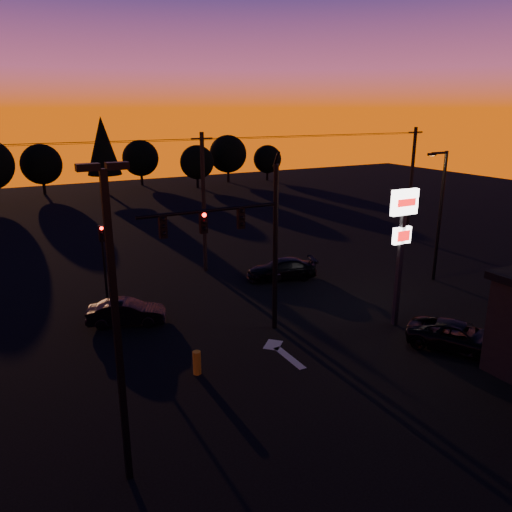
{
  "coord_description": "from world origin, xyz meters",
  "views": [
    {
      "loc": [
        -9.97,
        -15.51,
        10.41
      ],
      "look_at": [
        1.0,
        5.0,
        3.5
      ],
      "focal_mm": 35.0,
      "sensor_mm": 36.0,
      "label": 1
    }
  ],
  "objects_px": {
    "traffic_signal_mast": "(245,234)",
    "streetlight": "(439,211)",
    "suv_parked": "(460,337)",
    "secondary_signal": "(103,252)",
    "car_mid": "(127,312)",
    "pylon_sign": "(402,229)",
    "bollard": "(197,363)",
    "parking_lot_light": "(115,311)",
    "car_right": "(281,269)"
  },
  "relations": [
    {
      "from": "pylon_sign",
      "to": "car_mid",
      "type": "height_order",
      "value": "pylon_sign"
    },
    {
      "from": "secondary_signal",
      "to": "pylon_sign",
      "type": "xyz_separation_m",
      "value": [
        12.0,
        -9.99,
        2.05
      ]
    },
    {
      "from": "car_right",
      "to": "parking_lot_light",
      "type": "bearing_deg",
      "value": -27.96
    },
    {
      "from": "bollard",
      "to": "car_right",
      "type": "relative_size",
      "value": 0.23
    },
    {
      "from": "traffic_signal_mast",
      "to": "streetlight",
      "type": "bearing_deg",
      "value": 6.14
    },
    {
      "from": "car_right",
      "to": "pylon_sign",
      "type": "bearing_deg",
      "value": 26.08
    },
    {
      "from": "pylon_sign",
      "to": "car_right",
      "type": "bearing_deg",
      "value": 99.23
    },
    {
      "from": "streetlight",
      "to": "bollard",
      "type": "height_order",
      "value": "streetlight"
    },
    {
      "from": "pylon_sign",
      "to": "streetlight",
      "type": "bearing_deg",
      "value": 30.08
    },
    {
      "from": "streetlight",
      "to": "suv_parked",
      "type": "height_order",
      "value": "streetlight"
    },
    {
      "from": "secondary_signal",
      "to": "streetlight",
      "type": "height_order",
      "value": "streetlight"
    },
    {
      "from": "streetlight",
      "to": "car_mid",
      "type": "xyz_separation_m",
      "value": [
        -18.71,
        2.37,
        -3.79
      ]
    },
    {
      "from": "secondary_signal",
      "to": "car_mid",
      "type": "relative_size",
      "value": 1.14
    },
    {
      "from": "car_right",
      "to": "suv_parked",
      "type": "relative_size",
      "value": 0.98
    },
    {
      "from": "bollard",
      "to": "car_right",
      "type": "xyz_separation_m",
      "value": [
        9.12,
        8.56,
        0.14
      ]
    },
    {
      "from": "secondary_signal",
      "to": "pylon_sign",
      "type": "relative_size",
      "value": 0.64
    },
    {
      "from": "secondary_signal",
      "to": "suv_parked",
      "type": "height_order",
      "value": "secondary_signal"
    },
    {
      "from": "parking_lot_light",
      "to": "car_mid",
      "type": "xyz_separation_m",
      "value": [
        2.7,
        10.87,
        -4.64
      ]
    },
    {
      "from": "secondary_signal",
      "to": "parking_lot_light",
      "type": "height_order",
      "value": "parking_lot_light"
    },
    {
      "from": "traffic_signal_mast",
      "to": "parking_lot_light",
      "type": "xyz_separation_m",
      "value": [
        -7.4,
        -6.99,
        0.33
      ]
    },
    {
      "from": "traffic_signal_mast",
      "to": "pylon_sign",
      "type": "xyz_separation_m",
      "value": [
        7.1,
        -2.49,
        -0.02
      ]
    },
    {
      "from": "traffic_signal_mast",
      "to": "bollard",
      "type": "bearing_deg",
      "value": -145.34
    },
    {
      "from": "secondary_signal",
      "to": "bollard",
      "type": "distance_m",
      "value": 10.25
    },
    {
      "from": "bollard",
      "to": "car_mid",
      "type": "xyz_separation_m",
      "value": [
        -1.28,
        6.25,
        0.13
      ]
    },
    {
      "from": "traffic_signal_mast",
      "to": "car_right",
      "type": "xyz_separation_m",
      "value": [
        5.69,
        6.19,
        -4.29
      ]
    },
    {
      "from": "parking_lot_light",
      "to": "streetlight",
      "type": "relative_size",
      "value": 1.14
    },
    {
      "from": "pylon_sign",
      "to": "streetlight",
      "type": "xyz_separation_m",
      "value": [
        6.91,
        4.0,
        -0.49
      ]
    },
    {
      "from": "secondary_signal",
      "to": "suv_parked",
      "type": "relative_size",
      "value": 0.97
    },
    {
      "from": "parking_lot_light",
      "to": "bollard",
      "type": "height_order",
      "value": "parking_lot_light"
    },
    {
      "from": "car_right",
      "to": "suv_parked",
      "type": "distance_m",
      "value": 12.26
    },
    {
      "from": "streetlight",
      "to": "pylon_sign",
      "type": "bearing_deg",
      "value": -149.92
    },
    {
      "from": "traffic_signal_mast",
      "to": "secondary_signal",
      "type": "bearing_deg",
      "value": 123.19
    },
    {
      "from": "secondary_signal",
      "to": "streetlight",
      "type": "xyz_separation_m",
      "value": [
        18.91,
        -5.99,
        1.56
      ]
    },
    {
      "from": "parking_lot_light",
      "to": "car_mid",
      "type": "bearing_deg",
      "value": 76.07
    },
    {
      "from": "pylon_sign",
      "to": "secondary_signal",
      "type": "bearing_deg",
      "value": 140.23
    },
    {
      "from": "bollard",
      "to": "car_right",
      "type": "distance_m",
      "value": 12.5
    },
    {
      "from": "secondary_signal",
      "to": "parking_lot_light",
      "type": "relative_size",
      "value": 0.48
    },
    {
      "from": "streetlight",
      "to": "car_mid",
      "type": "bearing_deg",
      "value": 172.78
    },
    {
      "from": "streetlight",
      "to": "suv_parked",
      "type": "relative_size",
      "value": 1.78
    },
    {
      "from": "secondary_signal",
      "to": "pylon_sign",
      "type": "bearing_deg",
      "value": -39.77
    },
    {
      "from": "parking_lot_light",
      "to": "pylon_sign",
      "type": "bearing_deg",
      "value": 17.23
    },
    {
      "from": "car_mid",
      "to": "pylon_sign",
      "type": "bearing_deg",
      "value": -97.62
    },
    {
      "from": "parking_lot_light",
      "to": "bollard",
      "type": "bearing_deg",
      "value": 49.32
    },
    {
      "from": "pylon_sign",
      "to": "bollard",
      "type": "distance_m",
      "value": 11.42
    },
    {
      "from": "car_mid",
      "to": "suv_parked",
      "type": "height_order",
      "value": "car_mid"
    },
    {
      "from": "bollard",
      "to": "car_mid",
      "type": "distance_m",
      "value": 6.38
    },
    {
      "from": "traffic_signal_mast",
      "to": "suv_parked",
      "type": "relative_size",
      "value": 1.9
    },
    {
      "from": "pylon_sign",
      "to": "streetlight",
      "type": "height_order",
      "value": "streetlight"
    },
    {
      "from": "secondary_signal",
      "to": "car_mid",
      "type": "bearing_deg",
      "value": -86.88
    },
    {
      "from": "traffic_signal_mast",
      "to": "bollard",
      "type": "height_order",
      "value": "traffic_signal_mast"
    }
  ]
}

